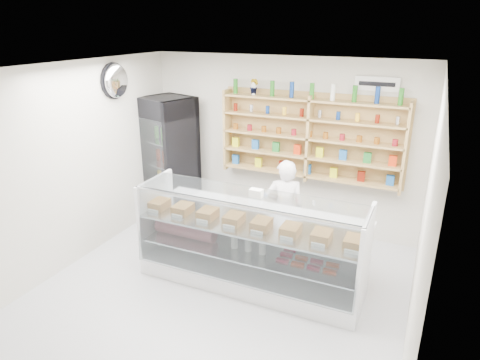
% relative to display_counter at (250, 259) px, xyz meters
% --- Properties ---
extents(room, '(5.00, 5.00, 5.00)m').
position_rel_display_counter_xyz_m(room, '(-0.26, -0.60, 1.05)').
color(room, '#AFAFB4').
rests_on(room, ground).
extents(display_counter, '(2.93, 0.87, 1.27)m').
position_rel_display_counter_xyz_m(display_counter, '(0.00, 0.00, 0.00)').
color(display_counter, white).
rests_on(display_counter, floor).
extents(shop_worker, '(0.64, 0.52, 1.49)m').
position_rel_display_counter_xyz_m(shop_worker, '(0.18, 0.83, 0.40)').
color(shop_worker, white).
rests_on(shop_worker, floor).
extents(drinks_cooler, '(0.95, 0.93, 2.11)m').
position_rel_display_counter_xyz_m(drinks_cooler, '(-2.11, 1.40, 0.71)').
color(drinks_cooler, black).
rests_on(drinks_cooler, floor).
extents(wall_shelving, '(2.84, 0.28, 1.33)m').
position_rel_display_counter_xyz_m(wall_shelving, '(0.24, 1.74, 1.24)').
color(wall_shelving, tan).
rests_on(wall_shelving, back_wall).
extents(potted_plant, '(0.17, 0.16, 0.26)m').
position_rel_display_counter_xyz_m(potted_plant, '(-0.69, 1.74, 1.97)').
color(potted_plant, '#1E6626').
rests_on(potted_plant, wall_shelving).
extents(security_mirror, '(0.15, 0.50, 0.50)m').
position_rel_display_counter_xyz_m(security_mirror, '(-2.43, 0.60, 2.10)').
color(security_mirror, silver).
rests_on(security_mirror, left_wall).
extents(wall_sign, '(0.62, 0.03, 0.20)m').
position_rel_display_counter_xyz_m(wall_sign, '(1.14, 1.87, 2.10)').
color(wall_sign, white).
rests_on(wall_sign, back_wall).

